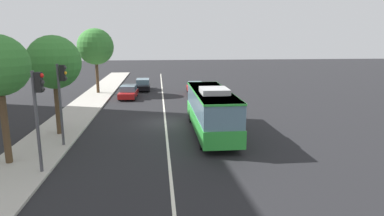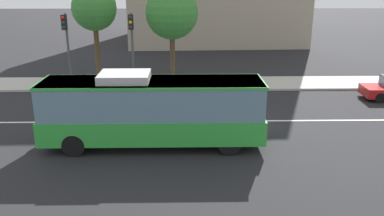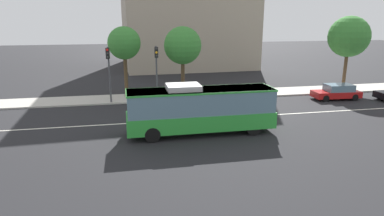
{
  "view_description": "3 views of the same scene",
  "coord_description": "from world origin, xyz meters",
  "views": [
    {
      "loc": [
        -26.16,
        0.52,
        6.68
      ],
      "look_at": [
        -1.61,
        -2.02,
        1.49
      ],
      "focal_mm": 30.92,
      "sensor_mm": 36.0,
      "label": 1
    },
    {
      "loc": [
        -2.05,
        -20.48,
        7.51
      ],
      "look_at": [
        -1.71,
        -1.88,
        1.39
      ],
      "focal_mm": 37.61,
      "sensor_mm": 36.0,
      "label": 2
    },
    {
      "loc": [
        -8.37,
        -24.48,
        7.74
      ],
      "look_at": [
        -3.92,
        -2.14,
        1.54
      ],
      "focal_mm": 31.28,
      "sensor_mm": 36.0,
      "label": 3
    }
  ],
  "objects": [
    {
      "name": "transit_bus",
      "position": [
        -3.53,
        -3.19,
        1.81
      ],
      "size": [
        10.0,
        2.5,
        3.46
      ],
      "rotation": [
        0.0,
        0.0,
        0.0
      ],
      "color": "green",
      "rests_on": "ground_plane"
    },
    {
      "name": "street_tree_kerbside_left",
      "position": [
        -8.39,
        8.6,
        5.3
      ],
      "size": [
        3.14,
        3.14,
        6.93
      ],
      "color": "#4C3823",
      "rests_on": "ground_plane"
    },
    {
      "name": "street_tree_kerbside_centre",
      "position": [
        -2.91,
        7.49,
        5.1
      ],
      "size": [
        3.6,
        3.6,
        6.93
      ],
      "color": "#4C3823",
      "rests_on": "ground_plane"
    },
    {
      "name": "sidewalk_kerb",
      "position": [
        0.0,
        7.84,
        0.07
      ],
      "size": [
        80.0,
        3.58,
        0.14
      ],
      "primitive_type": "cube",
      "color": "#B2ADA3",
      "rests_on": "ground_plane"
    },
    {
      "name": "traffic_light_near_corner",
      "position": [
        -9.86,
        6.29,
        3.56
      ],
      "size": [
        0.34,
        0.62,
        5.2
      ],
      "rotation": [
        0.0,
        0.0,
        -1.66
      ],
      "color": "#47474C",
      "rests_on": "ground_plane"
    },
    {
      "name": "lane_centre_line",
      "position": [
        0.0,
        0.0,
        0.01
      ],
      "size": [
        76.0,
        0.16,
        0.01
      ],
      "primitive_type": "cube",
      "color": "silver",
      "rests_on": "ground_plane"
    },
    {
      "name": "traffic_light_mid_block",
      "position": [
        -5.56,
        6.37,
        3.56
      ],
      "size": [
        0.32,
        0.62,
        5.2
      ],
      "rotation": [
        0.0,
        0.0,
        -1.58
      ],
      "color": "#47474C",
      "rests_on": "ground_plane"
    },
    {
      "name": "ground_plane",
      "position": [
        0.0,
        0.0,
        0.0
      ],
      "size": [
        160.0,
        160.0,
        0.0
      ],
      "primitive_type": "plane",
      "color": "black"
    }
  ]
}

